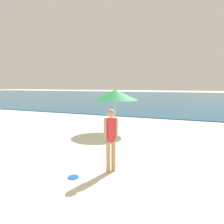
{
  "coord_description": "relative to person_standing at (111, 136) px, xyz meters",
  "views": [
    {
      "loc": [
        4.04,
        1.23,
        2.29
      ],
      "look_at": [
        0.57,
        9.58,
        1.16
      ],
      "focal_mm": 34.08,
      "sensor_mm": 36.0,
      "label": 1
    }
  ],
  "objects": [
    {
      "name": "person_standing",
      "position": [
        0.0,
        0.0,
        0.0
      ],
      "size": [
        0.31,
        0.29,
        1.69
      ],
      "rotation": [
        0.0,
        0.0,
        0.74
      ],
      "color": "tan",
      "rests_on": "ground"
    },
    {
      "name": "water",
      "position": [
        -1.91,
        39.61,
        -0.93
      ],
      "size": [
        160.0,
        60.0,
        0.06
      ],
      "primitive_type": "cube",
      "color": "#14567F",
      "rests_on": "ground"
    },
    {
      "name": "frisbee",
      "position": [
        -0.72,
        -0.72,
        -0.95
      ],
      "size": [
        0.27,
        0.27,
        0.03
      ],
      "primitive_type": "cylinder",
      "color": "blue",
      "rests_on": "ground"
    },
    {
      "name": "beach_umbrella",
      "position": [
        -1.67,
        4.53,
        0.88
      ],
      "size": [
        2.21,
        2.21,
        2.1
      ],
      "color": "#B7B7BC",
      "rests_on": "ground"
    }
  ]
}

